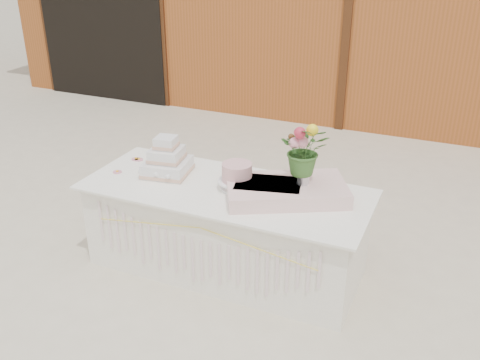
# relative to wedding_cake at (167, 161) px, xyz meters

# --- Properties ---
(ground) EXTENTS (80.00, 80.00, 0.00)m
(ground) POSITION_rel_wedding_cake_xyz_m (0.59, -0.07, -0.89)
(ground) COLOR beige
(ground) RESTS_ON ground
(cake_table) EXTENTS (2.40, 1.00, 0.77)m
(cake_table) POSITION_rel_wedding_cake_xyz_m (0.59, -0.07, -0.50)
(cake_table) COLOR white
(cake_table) RESTS_ON ground
(wedding_cake) EXTENTS (0.43, 0.43, 0.34)m
(wedding_cake) POSITION_rel_wedding_cake_xyz_m (0.00, 0.00, 0.00)
(wedding_cake) COLOR silver
(wedding_cake) RESTS_ON cake_table
(pink_cake_stand) EXTENTS (0.31, 0.31, 0.23)m
(pink_cake_stand) POSITION_rel_wedding_cake_xyz_m (0.68, -0.04, 0.01)
(pink_cake_stand) COLOR white
(pink_cake_stand) RESTS_ON cake_table
(satin_runner) EXTENTS (1.08, 0.92, 0.12)m
(satin_runner) POSITION_rel_wedding_cake_xyz_m (1.10, -0.01, -0.06)
(satin_runner) COLOR beige
(satin_runner) RESTS_ON cake_table
(flower_vase) EXTENTS (0.10, 0.10, 0.13)m
(flower_vase) POSITION_rel_wedding_cake_xyz_m (1.22, 0.04, 0.07)
(flower_vase) COLOR silver
(flower_vase) RESTS_ON satin_runner
(bouquet) EXTENTS (0.44, 0.41, 0.41)m
(bouquet) POSITION_rel_wedding_cake_xyz_m (1.22, 0.04, 0.34)
(bouquet) COLOR #366227
(bouquet) RESTS_ON flower_vase
(loose_flowers) EXTENTS (0.27, 0.41, 0.02)m
(loose_flowers) POSITION_rel_wedding_cake_xyz_m (-0.42, 0.01, -0.11)
(loose_flowers) COLOR #CF7E91
(loose_flowers) RESTS_ON cake_table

